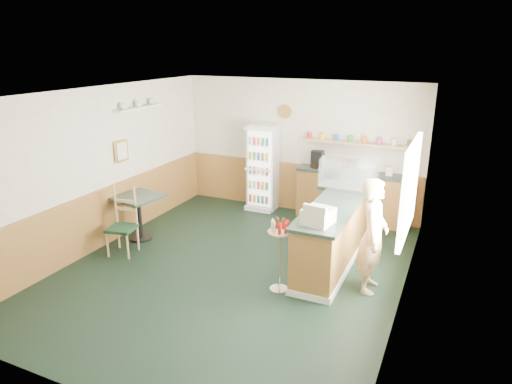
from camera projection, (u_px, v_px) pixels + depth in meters
The scene contains 13 objects.
ground at pixel (233, 269), 7.13m from camera, with size 6.00×6.00×0.00m, color black.
room_envelope at pixel (240, 162), 7.38m from camera, with size 5.04×6.02×2.72m.
service_counter at pixel (337, 231), 7.39m from camera, with size 0.68×3.01×1.01m.
back_counter at pixel (352, 194), 8.92m from camera, with size 2.24×0.42×1.69m.
drinks_fridge at pixel (263, 168), 9.50m from camera, with size 0.59×0.52×1.80m.
display_case at pixel (349, 174), 7.63m from camera, with size 0.93×0.49×0.53m.
cash_register at pixel (318, 216), 6.20m from camera, with size 0.37×0.39×0.22m, color beige.
shopkeeper at pixel (373, 236), 6.29m from camera, with size 0.55×0.40×1.65m, color tan.
condiment_stand at pixel (280, 245), 6.32m from camera, with size 0.34×0.34×1.05m.
newspaper_rack at pixel (316, 227), 7.49m from camera, with size 0.09×0.44×0.52m.
cafe_table at pixel (139, 209), 8.06m from camera, with size 0.86×0.86×0.81m.
cafe_chair at pixel (125, 219), 7.56m from camera, with size 0.50×0.50×1.13m.
dog_doorstop at pixel (297, 250), 7.46m from camera, with size 0.24×0.31×0.29m.
Camera 1 is at (2.98, -5.69, 3.34)m, focal length 32.00 mm.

